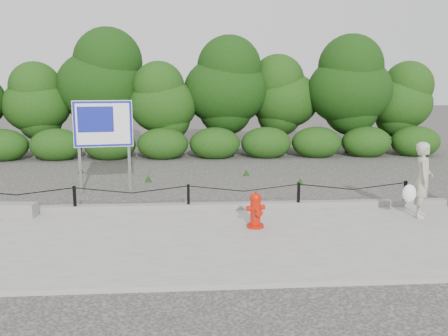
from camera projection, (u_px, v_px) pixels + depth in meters
ground at (189, 214)px, 10.67m from camera, size 90.00×90.00×0.00m
sidewalk at (188, 242)px, 8.70m from camera, size 14.00×4.00×0.08m
curb at (189, 207)px, 10.69m from camera, size 14.00×0.22×0.14m
chain_barrier at (188, 194)px, 10.59m from camera, size 10.06×0.06×0.60m
treeline at (197, 90)px, 19.03m from camera, size 20.12×3.86×4.91m
fire_hydrant at (256, 210)px, 9.36m from camera, size 0.42×0.43×0.73m
pedestrian at (422, 181)px, 10.02m from camera, size 0.79×0.70×1.61m
concrete_block at (14, 210)px, 10.12m from camera, size 0.95×0.42×0.30m
advertising_sign at (103, 128)px, 12.46m from camera, size 1.52×0.32×2.44m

